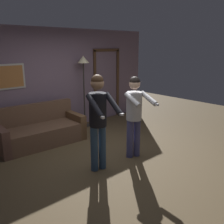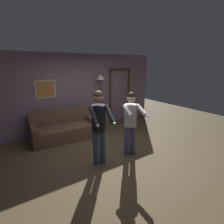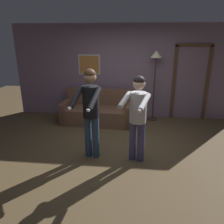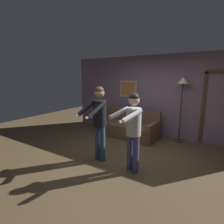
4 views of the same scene
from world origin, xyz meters
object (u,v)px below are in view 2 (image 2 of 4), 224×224
person_standing_right (131,119)px  couch (65,130)px  person_standing_left (99,121)px  torchiere_lamp (100,84)px

person_standing_right → couch: bearing=118.7°
person_standing_left → person_standing_right: 0.86m
couch → person_standing_left: bearing=-84.2°
couch → person_standing_right: bearing=-61.3°
couch → person_standing_right: (1.05, -1.91, 0.69)m
person_standing_left → person_standing_right: person_standing_left is taller
person_standing_left → person_standing_right: bearing=-3.3°
couch → torchiere_lamp: 2.02m
torchiere_lamp → person_standing_left: size_ratio=1.12×
person_standing_right → torchiere_lamp: bearing=78.5°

